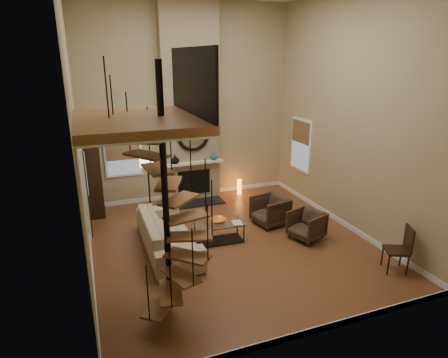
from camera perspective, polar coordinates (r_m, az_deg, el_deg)
name	(u,v)px	position (r m, az deg, el deg)	size (l,w,h in m)	color
ground	(230,243)	(8.81, 0.93, -9.48)	(6.00, 6.50, 0.01)	brown
back_wall	(188,104)	(10.98, -5.35, 11.08)	(6.00, 0.02, 5.50)	tan
front_wall	(323,162)	(5.12, 14.59, 2.52)	(6.00, 0.02, 5.50)	tan
left_wall	(76,132)	(7.38, -21.32, 6.53)	(0.02, 6.50, 5.50)	tan
right_wall	(351,115)	(9.44, 18.44, 9.11)	(0.02, 6.50, 5.50)	tan
baseboard_back	(191,194)	(11.61, -4.95, -2.22)	(6.00, 0.02, 0.12)	white
baseboard_front	(308,332)	(6.37, 12.50, -21.45)	(6.00, 0.02, 0.12)	white
baseboard_left	(92,264)	(8.30, -19.11, -11.94)	(0.02, 6.50, 0.12)	white
baseboard_right	(340,221)	(10.17, 16.90, -6.00)	(0.02, 6.50, 0.12)	white
chimney_breast	(190,105)	(10.80, -5.08, 10.97)	(1.60, 0.38, 5.50)	#917E5E
hearth	(197,203)	(11.02, -3.99, -3.55)	(1.50, 0.60, 0.04)	black
firebox	(194,182)	(11.10, -4.48, -0.49)	(0.95, 0.02, 0.72)	black
mantel	(194,163)	(10.85, -4.44, 2.39)	(1.70, 0.18, 0.06)	white
mirror_frame	(193,135)	(10.72, -4.64, 6.59)	(0.94, 0.94, 0.10)	black
mirror_disc	(193,135)	(10.73, -4.65, 6.60)	(0.80, 0.80, 0.01)	white
vase_left	(175,159)	(10.71, -7.35, 2.94)	(0.24, 0.24, 0.25)	black
vase_right	(214,156)	(11.03, -1.52, 3.42)	(0.20, 0.20, 0.21)	#1B605B
window_back	(123,149)	(10.81, -14.91, 4.36)	(1.02, 0.06, 1.52)	white
window_right	(301,144)	(11.23, 11.44, 5.13)	(0.06, 1.02, 1.52)	white
entry_door	(86,190)	(9.55, -19.95, -1.50)	(0.10, 1.05, 2.16)	white
loft	(144,117)	(5.59, -11.89, 9.09)	(1.70, 2.20, 1.09)	brown
spiral_stair	(167,209)	(6.03, -8.55, -4.44)	(1.47, 1.47, 4.06)	black
hutch	(93,180)	(10.57, -19.00, -0.12)	(0.42, 0.89, 1.98)	black
sofa	(167,233)	(8.45, -8.50, -7.92)	(2.55, 1.00, 0.74)	tan
armchair_near	(272,210)	(9.70, 7.25, -4.63)	(0.77, 0.79, 0.72)	#3E2B1C
armchair_far	(308,224)	(9.07, 12.48, -6.59)	(0.69, 0.71, 0.64)	#3E2B1C
coffee_table	(219,230)	(8.73, -0.73, -7.63)	(1.18, 0.63, 0.44)	silver
bowl	(218,220)	(8.69, -0.85, -6.22)	(0.37, 0.37, 0.09)	orange
book	(236,223)	(8.65, 1.80, -6.61)	(0.21, 0.29, 0.03)	gray
floor_lamp	(148,165)	(9.85, -11.34, 2.05)	(0.40, 0.40, 1.71)	black
accent_lamp	(239,187)	(11.59, 2.31, -1.19)	(0.13, 0.13, 0.46)	orange
side_chair	(401,247)	(8.26, 25.00, -9.17)	(0.56, 0.55, 0.93)	black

